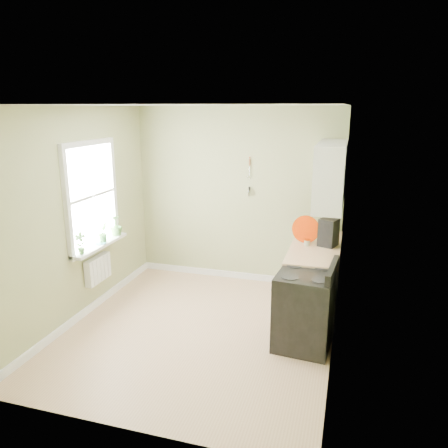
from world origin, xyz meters
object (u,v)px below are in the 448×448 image
(stand_mixer, at_px, (324,221))
(stove, at_px, (305,308))
(coffee_maker, at_px, (328,233))
(kettle, at_px, (303,226))

(stand_mixer, bearing_deg, stove, -92.00)
(stove, distance_m, stand_mixer, 1.80)
(coffee_maker, bearing_deg, stand_mixer, 98.47)
(stand_mixer, relative_size, kettle, 2.06)
(stove, bearing_deg, coffee_maker, 80.72)
(stove, distance_m, kettle, 1.65)
(kettle, height_order, coffee_maker, coffee_maker)
(stove, xyz_separation_m, kettle, (-0.22, 1.54, 0.55))
(stove, height_order, stand_mixer, stand_mixer)
(stove, xyz_separation_m, coffee_maker, (0.16, 0.99, 0.63))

